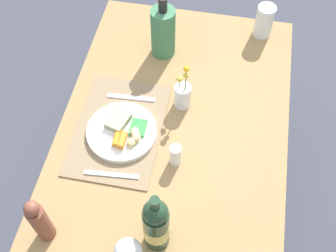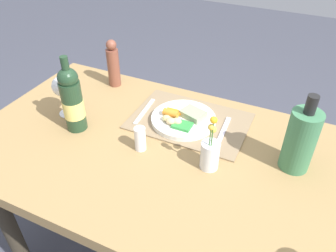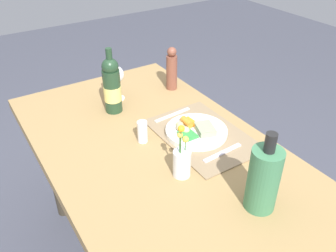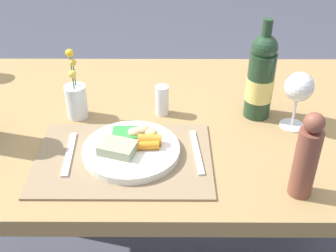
{
  "view_description": "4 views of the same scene",
  "coord_description": "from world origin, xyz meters",
  "px_view_note": "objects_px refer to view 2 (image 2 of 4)",
  "views": [
    {
      "loc": [
        0.77,
        0.14,
        2.02
      ],
      "look_at": [
        -0.0,
        -0.01,
        0.84
      ],
      "focal_mm": 45.94,
      "sensor_mm": 36.0,
      "label": 1
    },
    {
      "loc": [
        -0.4,
        0.8,
        1.49
      ],
      "look_at": [
        0.01,
        -0.09,
        0.75
      ],
      "focal_mm": 35.68,
      "sensor_mm": 36.0,
      "label": 2
    },
    {
      "loc": [
        -0.96,
        0.56,
        1.54
      ],
      "look_at": [
        0.03,
        -0.07,
        0.77
      ],
      "focal_mm": 38.04,
      "sensor_mm": 36.0,
      "label": 3
    },
    {
      "loc": [
        0.08,
        -1.06,
        1.4
      ],
      "look_at": [
        0.08,
        -0.08,
        0.74
      ],
      "focal_mm": 46.19,
      "sensor_mm": 36.0,
      "label": 4
    }
  ],
  "objects_px": {
    "knife": "(145,111)",
    "salt_shaker": "(140,139)",
    "pepper_mill": "(113,64)",
    "wine_bottle": "(72,100)",
    "flower_vase": "(210,153)",
    "dining_table": "(161,166)",
    "dinner_plate": "(183,119)",
    "wine_glass": "(63,87)",
    "fork": "(223,131)",
    "cooler_bottle": "(300,140)"
  },
  "relations": [
    {
      "from": "fork",
      "to": "flower_vase",
      "type": "distance_m",
      "value": 0.2
    },
    {
      "from": "dining_table",
      "to": "wine_bottle",
      "type": "xyz_separation_m",
      "value": [
        0.34,
        0.02,
        0.21
      ]
    },
    {
      "from": "pepper_mill",
      "to": "wine_bottle",
      "type": "distance_m",
      "value": 0.34
    },
    {
      "from": "salt_shaker",
      "to": "wine_bottle",
      "type": "bearing_deg",
      "value": -1.35
    },
    {
      "from": "dinner_plate",
      "to": "flower_vase",
      "type": "relative_size",
      "value": 1.2
    },
    {
      "from": "dinner_plate",
      "to": "fork",
      "type": "height_order",
      "value": "dinner_plate"
    },
    {
      "from": "dining_table",
      "to": "knife",
      "type": "relative_size",
      "value": 7.55
    },
    {
      "from": "flower_vase",
      "to": "wine_bottle",
      "type": "bearing_deg",
      "value": 1.09
    },
    {
      "from": "knife",
      "to": "cooler_bottle",
      "type": "relative_size",
      "value": 0.68
    },
    {
      "from": "cooler_bottle",
      "to": "knife",
      "type": "bearing_deg",
      "value": -6.07
    },
    {
      "from": "wine_glass",
      "to": "wine_bottle",
      "type": "bearing_deg",
      "value": 147.11
    },
    {
      "from": "fork",
      "to": "wine_glass",
      "type": "xyz_separation_m",
      "value": [
        0.61,
        0.14,
        0.11
      ]
    },
    {
      "from": "dining_table",
      "to": "wine_glass",
      "type": "relative_size",
      "value": 8.37
    },
    {
      "from": "wine_bottle",
      "to": "cooler_bottle",
      "type": "distance_m",
      "value": 0.79
    },
    {
      "from": "wine_bottle",
      "to": "flower_vase",
      "type": "bearing_deg",
      "value": -178.91
    },
    {
      "from": "fork",
      "to": "wine_bottle",
      "type": "relative_size",
      "value": 0.62
    },
    {
      "from": "cooler_bottle",
      "to": "dinner_plate",
      "type": "bearing_deg",
      "value": -8.79
    },
    {
      "from": "dining_table",
      "to": "flower_vase",
      "type": "height_order",
      "value": "flower_vase"
    },
    {
      "from": "dining_table",
      "to": "pepper_mill",
      "type": "relative_size",
      "value": 6.49
    },
    {
      "from": "dinner_plate",
      "to": "fork",
      "type": "xyz_separation_m",
      "value": [
        -0.16,
        -0.01,
        -0.01
      ]
    },
    {
      "from": "cooler_bottle",
      "to": "flower_vase",
      "type": "bearing_deg",
      "value": 25.75
    },
    {
      "from": "fork",
      "to": "salt_shaker",
      "type": "xyz_separation_m",
      "value": [
        0.24,
        0.21,
        0.04
      ]
    },
    {
      "from": "fork",
      "to": "dinner_plate",
      "type": "bearing_deg",
      "value": -0.84
    },
    {
      "from": "pepper_mill",
      "to": "cooler_bottle",
      "type": "height_order",
      "value": "cooler_bottle"
    },
    {
      "from": "knife",
      "to": "pepper_mill",
      "type": "relative_size",
      "value": 0.86
    },
    {
      "from": "dining_table",
      "to": "dinner_plate",
      "type": "height_order",
      "value": "dinner_plate"
    },
    {
      "from": "dining_table",
      "to": "knife",
      "type": "distance_m",
      "value": 0.25
    },
    {
      "from": "knife",
      "to": "dining_table",
      "type": "bearing_deg",
      "value": 127.44
    },
    {
      "from": "pepper_mill",
      "to": "dinner_plate",
      "type": "bearing_deg",
      "value": 160.48
    },
    {
      "from": "dinner_plate",
      "to": "salt_shaker",
      "type": "height_order",
      "value": "salt_shaker"
    },
    {
      "from": "dining_table",
      "to": "wine_bottle",
      "type": "distance_m",
      "value": 0.4
    },
    {
      "from": "knife",
      "to": "pepper_mill",
      "type": "xyz_separation_m",
      "value": [
        0.23,
        -0.14,
        0.09
      ]
    },
    {
      "from": "pepper_mill",
      "to": "wine_glass",
      "type": "distance_m",
      "value": 0.28
    },
    {
      "from": "flower_vase",
      "to": "wine_bottle",
      "type": "relative_size",
      "value": 0.71
    },
    {
      "from": "dinner_plate",
      "to": "pepper_mill",
      "type": "height_order",
      "value": "pepper_mill"
    },
    {
      "from": "cooler_bottle",
      "to": "dining_table",
      "type": "bearing_deg",
      "value": 13.84
    },
    {
      "from": "knife",
      "to": "wine_glass",
      "type": "distance_m",
      "value": 0.33
    },
    {
      "from": "flower_vase",
      "to": "dinner_plate",
      "type": "bearing_deg",
      "value": -47.39
    },
    {
      "from": "pepper_mill",
      "to": "cooler_bottle",
      "type": "xyz_separation_m",
      "value": [
        -0.82,
        0.21,
        0.01
      ]
    },
    {
      "from": "dinner_plate",
      "to": "salt_shaker",
      "type": "bearing_deg",
      "value": 69.53
    },
    {
      "from": "wine_glass",
      "to": "salt_shaker",
      "type": "relative_size",
      "value": 1.86
    },
    {
      "from": "dining_table",
      "to": "wine_glass",
      "type": "distance_m",
      "value": 0.48
    },
    {
      "from": "fork",
      "to": "knife",
      "type": "relative_size",
      "value": 0.98
    },
    {
      "from": "knife",
      "to": "pepper_mill",
      "type": "bearing_deg",
      "value": -36.75
    },
    {
      "from": "fork",
      "to": "knife",
      "type": "distance_m",
      "value": 0.33
    },
    {
      "from": "knife",
      "to": "salt_shaker",
      "type": "height_order",
      "value": "salt_shaker"
    },
    {
      "from": "knife",
      "to": "cooler_bottle",
      "type": "height_order",
      "value": "cooler_bottle"
    },
    {
      "from": "fork",
      "to": "salt_shaker",
      "type": "height_order",
      "value": "salt_shaker"
    },
    {
      "from": "dining_table",
      "to": "fork",
      "type": "height_order",
      "value": "fork"
    },
    {
      "from": "fork",
      "to": "wine_glass",
      "type": "relative_size",
      "value": 1.08
    }
  ]
}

